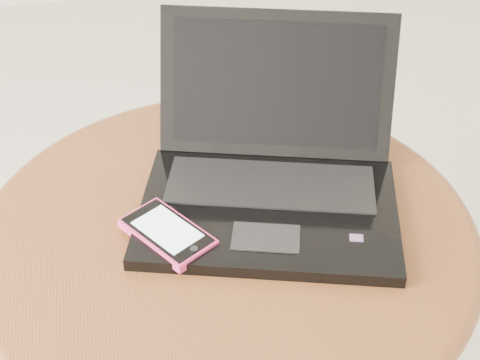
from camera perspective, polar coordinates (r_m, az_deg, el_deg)
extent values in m
cylinder|color=#532818|center=(1.17, -0.92, -13.45)|extent=(0.11, 0.11, 0.48)
cylinder|color=brown|center=(0.99, -1.07, -4.06)|extent=(0.65, 0.65, 0.03)
torus|color=brown|center=(0.99, -1.07, -4.06)|extent=(0.68, 0.68, 0.03)
cube|color=black|center=(0.98, 2.26, -2.53)|extent=(0.40, 0.33, 0.02)
cube|color=black|center=(1.01, 2.42, -0.34)|extent=(0.31, 0.18, 0.00)
cube|color=black|center=(0.92, 2.05, -4.55)|extent=(0.10, 0.08, 0.00)
cube|color=red|center=(0.94, 9.18, -4.53)|extent=(0.02, 0.02, 0.00)
cube|color=black|center=(1.05, 2.89, 7.57)|extent=(0.35, 0.18, 0.20)
cube|color=black|center=(1.04, 2.88, 7.53)|extent=(0.30, 0.15, 0.17)
cube|color=black|center=(0.96, -5.96, -4.01)|extent=(0.10, 0.12, 0.01)
cube|color=#A00730|center=(0.99, -7.65, -2.48)|extent=(0.05, 0.03, 0.00)
cube|color=#E83374|center=(0.94, -5.74, -4.24)|extent=(0.12, 0.14, 0.01)
cube|color=black|center=(0.93, -5.77, -3.92)|extent=(0.11, 0.13, 0.00)
cube|color=#C8F1F3|center=(0.93, -5.77, -3.88)|extent=(0.09, 0.10, 0.00)
cylinder|color=black|center=(0.90, -3.65, -5.42)|extent=(0.01, 0.01, 0.00)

